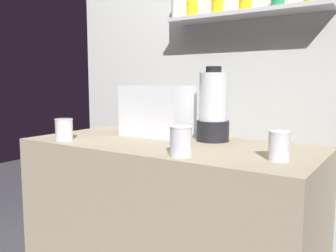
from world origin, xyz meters
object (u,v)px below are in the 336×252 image
juice_cup_pomegranate_left (181,143)px  carrot_display_bin (159,120)px  blender_pitcher (213,109)px  juice_cup_mango_middle (279,147)px  juice_cup_pomegranate_far_left (64,131)px

juice_cup_pomegranate_left → carrot_display_bin: bearing=133.9°
blender_pitcher → juice_cup_pomegranate_left: bearing=-81.2°
carrot_display_bin → juice_cup_pomegranate_left: bearing=-46.1°
juice_cup_mango_middle → juice_cup_pomegranate_far_left: bearing=-173.4°
carrot_display_bin → juice_cup_mango_middle: 0.78m
blender_pitcher → juice_cup_pomegranate_left: blender_pitcher is taller
juice_cup_mango_middle → carrot_display_bin: bearing=159.8°
juice_cup_pomegranate_left → juice_cup_mango_middle: 0.37m
blender_pitcher → juice_cup_pomegranate_far_left: bearing=-148.4°
juice_cup_pomegranate_far_left → carrot_display_bin: bearing=51.8°
carrot_display_bin → juice_cup_pomegranate_far_left: bearing=-128.2°
carrot_display_bin → blender_pitcher: bearing=-0.1°
carrot_display_bin → blender_pitcher: size_ratio=0.99×
carrot_display_bin → juice_cup_mango_middle: size_ratio=3.25×
juice_cup_mango_middle → blender_pitcher: bearing=146.4°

